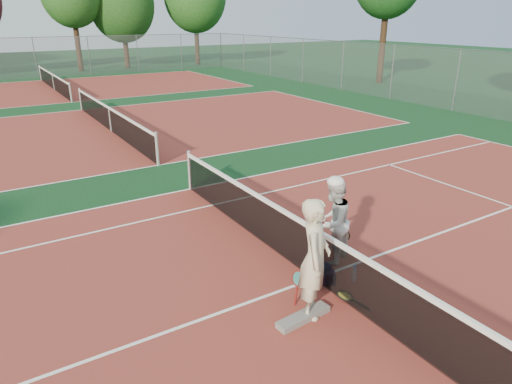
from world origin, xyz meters
The scene contains 19 objects.
ground centered at (0.00, 0.00, 0.00)m, with size 130.00×130.00×0.00m, color black.
court_main centered at (0.00, 0.00, 0.00)m, with size 23.77×10.97×0.01m, color maroon.
court_far_a centered at (0.00, 13.50, 0.00)m, with size 23.77×10.97×0.01m, color maroon.
court_far_b centered at (0.00, 27.00, 0.00)m, with size 23.77×10.97×0.01m, color maroon.
net_main centered at (0.00, 0.00, 0.51)m, with size 0.10×10.98×1.02m, color black, non-canonical shape.
net_far_a centered at (0.00, 13.50, 0.51)m, with size 0.10×10.98×1.02m, color black, non-canonical shape.
net_far_b centered at (0.00, 27.00, 0.51)m, with size 0.10×10.98×1.02m, color black, non-canonical shape.
fence_back centered at (0.00, 34.00, 1.50)m, with size 32.00×0.06×3.00m, color slate, non-canonical shape.
fence_right centered at (16.00, 6.75, 1.50)m, with size 54.50×0.06×3.00m, color slate, non-canonical shape.
player_a centered at (-0.66, -0.77, 1.00)m, with size 0.73×0.48×1.99m, color beige.
player_b centered at (0.69, 0.35, 0.85)m, with size 0.83×0.64×1.70m, color silver.
racket_red centered at (-0.70, -0.43, 0.30)m, with size 0.14×0.27×0.59m, color maroon, non-canonical shape.
racket_black_held centered at (1.01, 0.35, 0.30)m, with size 0.17×0.27×0.59m, color black, non-canonical shape.
racket_spare centered at (0.02, -0.81, 0.06)m, with size 0.60×0.27×0.13m, color black, non-canonical shape.
sports_bag_navy centered at (-0.03, -0.11, 0.17)m, with size 0.43×0.30×0.34m, color black.
sports_bag_purple centered at (0.10, -0.23, 0.12)m, with size 0.29×0.20×0.23m, color black.
net_cover_canvas centered at (-0.90, -0.86, 0.05)m, with size 0.98×0.23×0.10m, color #65605C.
water_bottle centered at (0.57, -0.44, 0.15)m, with size 0.09×0.09×0.30m, color silver.
tree_back_4 centered at (8.12, 37.60, 5.45)m, with size 5.69×5.69×8.74m.
Camera 1 is at (-4.72, -5.58, 4.52)m, focal length 32.00 mm.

